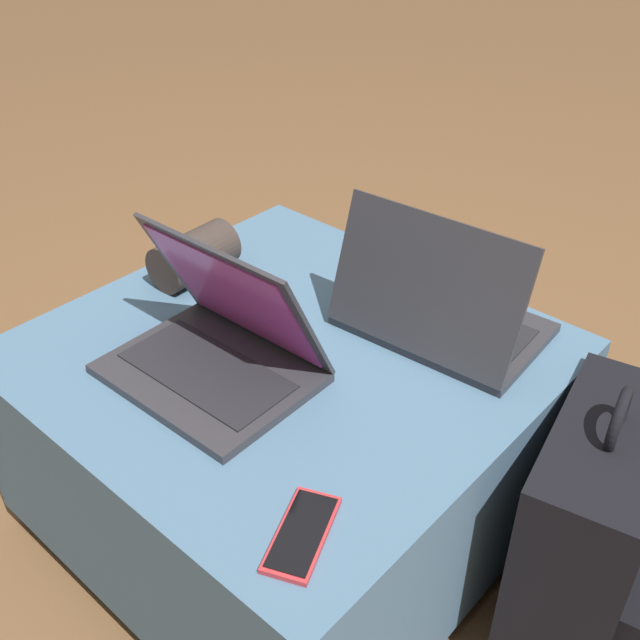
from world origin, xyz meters
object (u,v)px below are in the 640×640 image
at_px(backpack, 590,539).
at_px(wrist_brace, 194,256).
at_px(laptop_far, 438,311).
at_px(cell_phone, 302,534).
at_px(laptop_near, 218,346).

relative_size(backpack, wrist_brace, 3.02).
distance_m(laptop_far, wrist_brace, 0.49).
height_order(laptop_far, cell_phone, laptop_far).
bearing_deg(laptop_near, laptop_far, 55.92).
height_order(laptop_far, backpack, laptop_far).
relative_size(laptop_near, cell_phone, 2.13).
height_order(cell_phone, backpack, backpack).
relative_size(laptop_near, laptop_far, 0.93).
xyz_separation_m(cell_phone, wrist_brace, (-0.59, 0.33, 0.04)).
distance_m(laptop_far, cell_phone, 0.50).
bearing_deg(laptop_near, wrist_brace, 145.31).
height_order(laptop_far, wrist_brace, laptop_far).
bearing_deg(laptop_near, backpack, 24.04).
height_order(laptop_near, backpack, laptop_near).
bearing_deg(laptop_far, cell_phone, 100.80).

